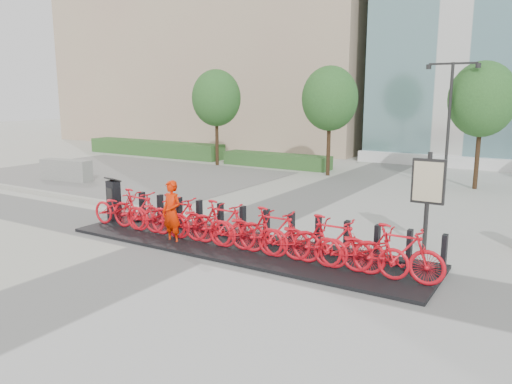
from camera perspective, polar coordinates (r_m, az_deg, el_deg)
The scene contains 27 objects.
ground at distance 13.12m, azimuth -7.22°, elevation -5.78°, with size 120.00×120.00×0.00m, color #A9A9A9.
gravel_patch at distance 24.83m, azimuth -15.05°, elevation 1.95°, with size 14.00×14.00×0.00m, color #625E58.
curb at distance 21.71m, azimuth -24.88°, elevation 0.21°, with size 14.00×0.25×0.15m, color #A3A296.
hedge_a at distance 32.13m, azimuth -11.55°, elevation 4.91°, with size 10.00×1.40×0.90m, color #20441B.
hedge_b at distance 26.55m, azimuth 2.33°, elevation 3.65°, with size 6.00×1.20×0.70m, color #20441B.
tree_0 at distance 26.95m, azimuth -4.56°, elevation 10.64°, with size 2.60×2.60×5.10m.
tree_1 at distance 23.69m, azimuth 8.44°, elevation 10.50°, with size 2.60×2.60×5.10m.
tree_2 at distance 21.91m, azimuth 24.43°, elevation 9.61°, with size 2.60×2.60×5.10m.
streetlamp at distance 21.10m, azimuth 21.25°, elevation 8.58°, with size 2.00×0.20×5.00m.
dock_pad at distance 12.60m, azimuth -1.73°, elevation -6.22°, with size 9.60×2.40×0.08m, color black.
dock_rail_posts at distance 12.64m, azimuth 1.04°, elevation -3.96°, with size 8.74×0.50×0.85m, color black, non-canonical shape.
bike_0 at distance 14.67m, azimuth -15.33°, elevation -1.87°, with size 0.69×1.97×1.04m, color red.
bike_1 at distance 14.15m, azimuth -13.35°, elevation -2.01°, with size 0.54×1.91×1.15m, color red.
bike_2 at distance 13.67m, azimuth -11.20°, elevation -2.62°, with size 0.69×1.97×1.04m, color red.
bike_3 at distance 13.18m, azimuth -8.92°, elevation -2.79°, with size 0.54×1.91×1.15m, color red.
bike_4 at distance 12.75m, azimuth -6.45°, elevation -3.47°, with size 0.69×1.97×1.04m, color red.
bike_5 at distance 12.32m, azimuth -3.82°, elevation -3.67°, with size 0.54×1.91×1.15m, color red.
bike_6 at distance 11.94m, azimuth -0.99°, elevation -4.41°, with size 0.69×1.97×1.04m, color red.
bike_7 at distance 11.56m, azimuth 2.02°, elevation -4.64°, with size 0.54×1.91×1.15m, color red.
bike_8 at distance 11.25m, azimuth 5.21°, elevation -5.43°, with size 0.69×1.97×1.04m, color red.
bike_9 at distance 10.95m, azimuth 8.60°, elevation -5.67°, with size 0.54×1.91×1.15m, color red.
bike_10 at distance 10.72m, azimuth 12.14°, elevation -6.49°, with size 0.69×1.97×1.04m, color red.
bike_11 at distance 10.50m, azimuth 15.88°, elevation -6.72°, with size 0.54×1.91×1.15m, color red.
kiosk at distance 15.46m, azimuth -15.95°, elevation -0.83°, with size 0.42×0.36×1.31m.
worker_red at distance 12.91m, azimuth -9.62°, elevation -2.33°, with size 0.60×0.40×1.65m, color red.
jersey_barrier at distance 23.79m, azimuth -20.87°, elevation 2.35°, with size 2.43×0.66×0.94m, color gray.
map_sign at distance 12.83m, azimuth 19.07°, elevation 0.69°, with size 0.80×0.14×2.43m.
Camera 1 is at (7.96, -9.71, 3.79)m, focal length 35.00 mm.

